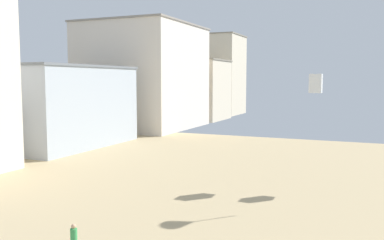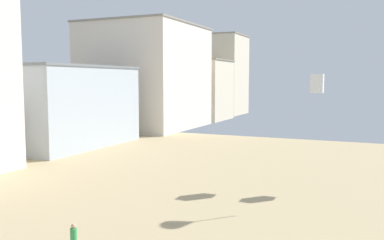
{
  "view_description": "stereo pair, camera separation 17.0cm",
  "coord_description": "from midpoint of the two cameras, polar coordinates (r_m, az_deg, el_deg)",
  "views": [
    {
      "loc": [
        10.73,
        -1.9,
        8.66
      ],
      "look_at": [
        1.92,
        18.48,
        6.52
      ],
      "focal_mm": 38.99,
      "sensor_mm": 36.0,
      "label": 1
    },
    {
      "loc": [
        10.89,
        -1.84,
        8.66
      ],
      "look_at": [
        1.92,
        18.48,
        6.52
      ],
      "focal_mm": 38.99,
      "sensor_mm": 36.0,
      "label": 2
    }
  ],
  "objects": [
    {
      "name": "kite_flyer",
      "position": [
        22.07,
        -16.08,
        -15.26
      ],
      "size": [
        0.34,
        0.34,
        1.64
      ],
      "rotation": [
        0.0,
        0.0,
        3.62
      ],
      "color": "#383D4C",
      "rests_on": "ground"
    },
    {
      "name": "boardwalk_hotel_furthest",
      "position": [
        107.38,
        2.42,
        6.18
      ],
      "size": [
        16.05,
        12.61,
        19.92
      ],
      "color": "beige",
      "rests_on": "ground"
    },
    {
      "name": "boardwalk_hotel_distant",
      "position": [
        92.95,
        -1.05,
        4.18
      ],
      "size": [
        18.18,
        12.43,
        13.05
      ],
      "color": "beige",
      "rests_on": "ground"
    },
    {
      "name": "kite_white_box",
      "position": [
        36.0,
        16.43,
        4.82
      ],
      "size": [
        1.0,
        1.0,
        1.57
      ],
      "color": "white"
    },
    {
      "name": "boardwalk_hotel_mid",
      "position": [
        58.05,
        -18.12,
        1.88
      ],
      "size": [
        13.73,
        18.85,
        10.54
      ],
      "color": "#ADB7C1",
      "rests_on": "ground"
    },
    {
      "name": "boardwalk_hotel_far",
      "position": [
        76.91,
        -6.63,
        5.93
      ],
      "size": [
        17.99,
        20.74,
        18.58
      ],
      "color": "silver",
      "rests_on": "ground"
    }
  ]
}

